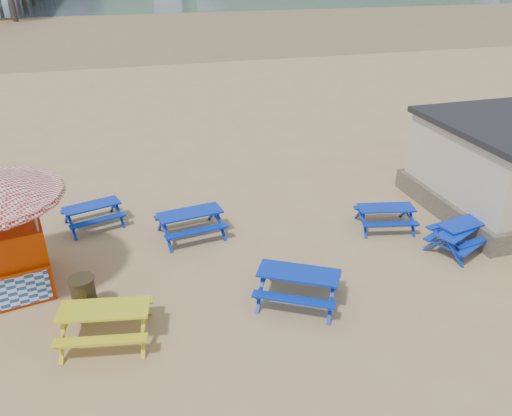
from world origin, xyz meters
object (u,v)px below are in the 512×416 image
object	(u,v)px
picnic_table_blue_a	(93,215)
picnic_table_yellow	(106,323)
litter_bin	(84,294)
picnic_table_blue_b	(191,224)

from	to	relation	value
picnic_table_blue_a	picnic_table_yellow	bearing A→B (deg)	-102.69
picnic_table_yellow	litter_bin	bearing A→B (deg)	122.92
picnic_table_blue_a	picnic_table_blue_b	xyz separation A→B (m)	(2.95, -1.56, 0.04)
picnic_table_yellow	litter_bin	distance (m)	1.33
picnic_table_blue_a	picnic_table_yellow	distance (m)	5.74
picnic_table_blue_a	picnic_table_yellow	world-z (taller)	picnic_table_yellow
picnic_table_blue_a	picnic_table_blue_b	size ratio (longest dim) A/B	0.96
picnic_table_yellow	litter_bin	world-z (taller)	litter_bin
litter_bin	picnic_table_blue_b	bearing A→B (deg)	43.00
picnic_table_blue_b	picnic_table_yellow	bearing A→B (deg)	-130.15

